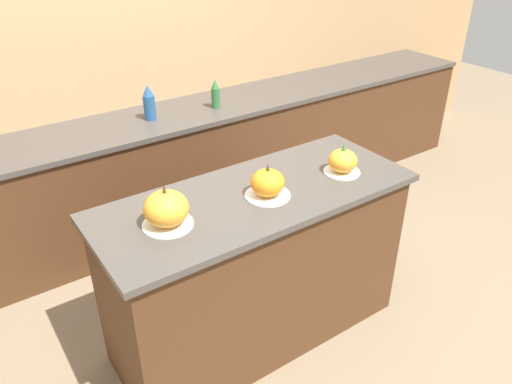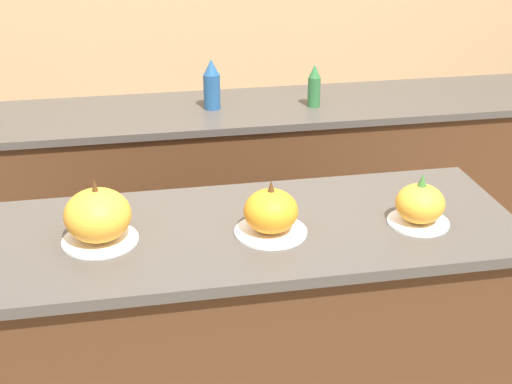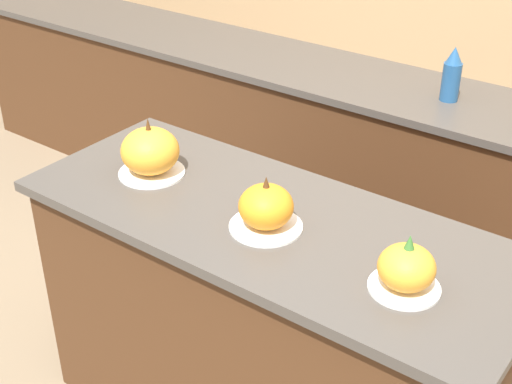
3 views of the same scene
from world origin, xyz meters
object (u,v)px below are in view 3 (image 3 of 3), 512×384
pumpkin_cake_left (150,152)px  bottle_tall (452,75)px  pumpkin_cake_center (266,208)px  pumpkin_cake_right (406,269)px

pumpkin_cake_left → bottle_tall: (0.51, 1.33, -0.01)m
pumpkin_cake_center → bottle_tall: (-0.00, 1.38, 0.00)m
pumpkin_cake_left → pumpkin_cake_center: (0.51, -0.04, -0.01)m
pumpkin_cake_left → pumpkin_cake_right: bearing=-3.8°
pumpkin_cake_left → pumpkin_cake_right: 0.99m
bottle_tall → pumpkin_cake_left: bearing=-111.0°
pumpkin_cake_center → pumpkin_cake_right: pumpkin_cake_center is taller
pumpkin_cake_center → bottle_tall: 1.38m
pumpkin_cake_center → pumpkin_cake_right: 0.47m
bottle_tall → pumpkin_cake_right: bearing=-71.3°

